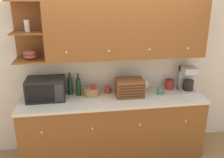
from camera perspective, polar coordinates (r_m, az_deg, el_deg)
ground_plane at (r=4.31m, az=-0.46°, el=-13.98°), size 24.00×24.00×0.00m
wall_back at (r=3.79m, az=-0.57°, el=2.99°), size 5.03×0.06×2.60m
counter_unit at (r=3.80m, az=0.22°, el=-10.70°), size 2.65×0.67×0.93m
backsplash_panel at (r=3.78m, az=-0.49°, el=1.46°), size 2.63×0.01×0.56m
upper_cabinets at (r=3.49m, az=2.74°, el=11.27°), size 2.63×0.39×0.79m
microwave at (r=3.61m, az=-14.88°, el=-2.21°), size 0.53×0.37×0.30m
second_wine_bottle at (r=3.71m, az=-9.52°, el=-1.30°), size 0.07×0.07×0.33m
wine_bottle at (r=3.66m, az=-7.70°, el=-1.48°), size 0.07×0.07×0.33m
fruit_basket at (r=3.67m, az=-4.68°, el=-2.80°), size 0.24×0.24×0.17m
mug at (r=3.74m, az=-0.99°, el=-2.45°), size 0.10×0.09×0.10m
bread_box at (r=3.62m, az=4.02°, el=-1.99°), size 0.40×0.29×0.25m
wine_glass at (r=3.75m, az=7.86°, el=-1.29°), size 0.06×0.06×0.19m
mug_blue_second at (r=3.77m, az=10.94°, el=-2.78°), size 0.11×0.10×0.09m
storage_canister at (r=3.99m, az=13.00°, el=-1.18°), size 0.14×0.14×0.15m
coffee_maker at (r=3.95m, az=16.87°, el=0.09°), size 0.22×0.24×0.38m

